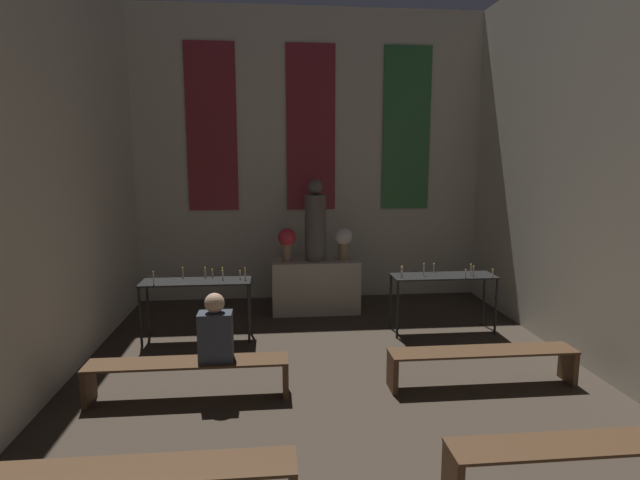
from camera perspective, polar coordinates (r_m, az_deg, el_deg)
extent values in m
cube|color=beige|center=(9.22, -1.09, 9.40)|extent=(6.50, 0.12, 5.21)
cube|color=maroon|center=(9.19, -12.29, 12.44)|extent=(0.88, 0.03, 2.92)
cube|color=maroon|center=(9.16, -1.06, 12.66)|extent=(0.88, 0.03, 2.92)
cube|color=#33723F|center=(9.46, 9.85, 12.41)|extent=(0.88, 0.03, 2.92)
cube|color=#BCB29E|center=(8.52, -0.52, -5.25)|extent=(1.46, 0.64, 0.89)
cylinder|color=#5B5651|center=(8.33, -0.53, 1.40)|extent=(0.36, 0.36, 1.10)
sphere|color=#5B5651|center=(8.26, -0.54, 6.05)|extent=(0.25, 0.25, 0.25)
cylinder|color=#937A5B|center=(8.36, -3.78, -1.39)|extent=(0.17, 0.17, 0.30)
sphere|color=#DB3342|center=(8.32, -3.80, 0.32)|extent=(0.30, 0.30, 0.30)
cylinder|color=#937A5B|center=(8.44, 2.69, -1.28)|extent=(0.17, 0.17, 0.30)
sphere|color=silver|center=(8.40, 2.70, 0.42)|extent=(0.30, 0.30, 0.30)
cube|color=black|center=(7.29, -13.97, -4.63)|extent=(1.53, 0.49, 0.02)
cylinder|color=black|center=(7.35, -19.85, -8.31)|extent=(0.04, 0.04, 0.85)
cylinder|color=black|center=(7.13, -8.14, -8.38)|extent=(0.04, 0.04, 0.85)
cylinder|color=black|center=(7.75, -19.07, -7.38)|extent=(0.04, 0.04, 0.85)
cylinder|color=black|center=(7.54, -8.00, -7.41)|extent=(0.04, 0.04, 0.85)
cylinder|color=silver|center=(7.44, -12.99, -3.73)|extent=(0.02, 0.02, 0.13)
sphere|color=#F9CC4C|center=(7.43, -13.01, -3.15)|extent=(0.02, 0.02, 0.02)
cylinder|color=silver|center=(7.51, -15.42, -3.69)|extent=(0.02, 0.02, 0.14)
sphere|color=#F9CC4C|center=(7.49, -15.44, -3.10)|extent=(0.02, 0.02, 0.02)
cylinder|color=silver|center=(7.25, -11.06, -4.04)|extent=(0.02, 0.02, 0.12)
sphere|color=#F9CC4C|center=(7.24, -11.07, -3.50)|extent=(0.02, 0.02, 0.02)
cylinder|color=silver|center=(7.18, -8.56, -3.93)|extent=(0.02, 0.02, 0.16)
sphere|color=#F9CC4C|center=(7.16, -8.58, -3.22)|extent=(0.02, 0.02, 0.02)
cylinder|color=silver|center=(7.26, -9.13, -4.03)|extent=(0.02, 0.02, 0.10)
sphere|color=#F9CC4C|center=(7.25, -9.14, -3.54)|extent=(0.02, 0.02, 0.02)
cylinder|color=silver|center=(7.43, -12.22, -3.81)|extent=(0.02, 0.02, 0.11)
sphere|color=#F9CC4C|center=(7.42, -12.24, -3.33)|extent=(0.02, 0.02, 0.02)
cylinder|color=silver|center=(7.37, -11.08, -3.77)|extent=(0.02, 0.02, 0.13)
sphere|color=#F9CC4C|center=(7.36, -11.10, -3.18)|extent=(0.02, 0.02, 0.02)
cylinder|color=silver|center=(7.20, -18.49, -4.22)|extent=(0.02, 0.02, 0.17)
sphere|color=#F9CC4C|center=(7.18, -18.53, -3.46)|extent=(0.02, 0.02, 0.02)
cube|color=black|center=(7.64, 13.92, -4.00)|extent=(1.53, 0.49, 0.02)
cylinder|color=black|center=(7.34, 8.86, -7.88)|extent=(0.04, 0.04, 0.85)
cylinder|color=black|center=(7.84, 19.46, -7.22)|extent=(0.04, 0.04, 0.85)
cylinder|color=black|center=(7.74, 8.07, -6.97)|extent=(0.04, 0.04, 0.85)
cylinder|color=black|center=(8.21, 18.20, -6.41)|extent=(0.04, 0.04, 0.85)
cylinder|color=silver|center=(7.70, 16.85, -3.35)|extent=(0.02, 0.02, 0.16)
sphere|color=#F9CC4C|center=(7.68, 16.88, -2.70)|extent=(0.02, 0.02, 0.02)
cylinder|color=silver|center=(7.70, 17.13, -3.47)|extent=(0.02, 0.02, 0.13)
sphere|color=#F9CC4C|center=(7.68, 17.16, -2.91)|extent=(0.02, 0.02, 0.02)
cylinder|color=silver|center=(7.37, 9.28, -3.71)|extent=(0.02, 0.02, 0.14)
sphere|color=#F9CC4C|center=(7.35, 9.29, -3.09)|extent=(0.02, 0.02, 0.02)
cylinder|color=silver|center=(7.78, 12.88, -3.21)|extent=(0.02, 0.02, 0.12)
sphere|color=#F9CC4C|center=(7.77, 12.90, -2.69)|extent=(0.02, 0.02, 0.02)
cylinder|color=silver|center=(7.54, 16.30, -3.78)|extent=(0.02, 0.02, 0.11)
sphere|color=#F9CC4C|center=(7.53, 16.32, -3.29)|extent=(0.02, 0.02, 0.02)
cylinder|color=silver|center=(7.54, 11.77, -3.39)|extent=(0.02, 0.02, 0.16)
sphere|color=#F9CC4C|center=(7.52, 11.79, -2.69)|extent=(0.02, 0.02, 0.02)
cylinder|color=silver|center=(7.68, 19.12, -3.69)|extent=(0.02, 0.02, 0.11)
sphere|color=#F9CC4C|center=(7.67, 19.14, -3.22)|extent=(0.02, 0.02, 0.02)
cylinder|color=silver|center=(7.49, 9.39, -3.56)|extent=(0.02, 0.02, 0.12)
sphere|color=#F9CC4C|center=(7.47, 9.40, -3.00)|extent=(0.02, 0.02, 0.02)
cube|color=#4C331E|center=(4.04, -19.47, -23.49)|extent=(2.15, 0.36, 0.03)
cube|color=#4C331E|center=(4.59, 28.11, -19.86)|extent=(2.15, 0.36, 0.03)
cube|color=#4C331E|center=(4.27, 14.91, -24.75)|extent=(0.06, 0.32, 0.40)
cube|color=#4C331E|center=(5.69, -14.86, -13.36)|extent=(2.15, 0.36, 0.03)
cube|color=#4C331E|center=(6.03, -24.94, -14.80)|extent=(0.06, 0.32, 0.40)
cube|color=#4C331E|center=(5.70, -3.97, -15.34)|extent=(0.06, 0.32, 0.40)
cube|color=#4C331E|center=(6.09, 18.11, -11.97)|extent=(2.15, 0.36, 0.03)
cube|color=#4C331E|center=(5.85, 8.27, -14.75)|extent=(0.06, 0.32, 0.40)
cube|color=#4C331E|center=(6.64, 26.50, -12.68)|extent=(0.06, 0.32, 0.40)
cube|color=#383D47|center=(5.55, -11.84, -10.75)|extent=(0.36, 0.24, 0.53)
sphere|color=tan|center=(5.43, -11.97, -7.05)|extent=(0.21, 0.21, 0.21)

